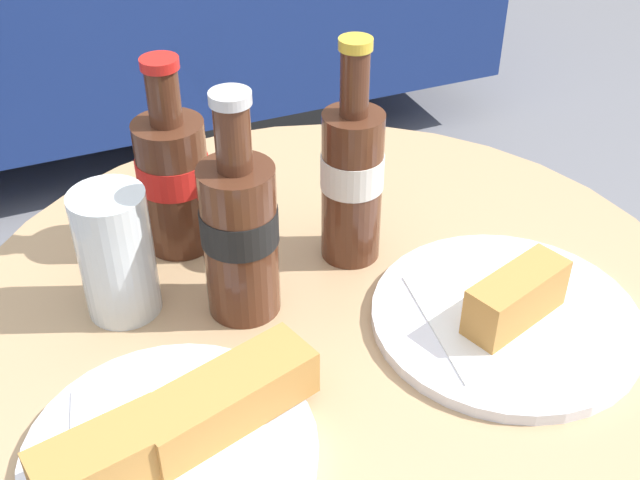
{
  "coord_description": "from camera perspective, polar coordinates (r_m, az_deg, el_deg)",
  "views": [
    {
      "loc": [
        -0.24,
        -0.54,
        1.25
      ],
      "look_at": [
        0.0,
        0.04,
        0.8
      ],
      "focal_mm": 45.0,
      "sensor_mm": 36.0,
      "label": 1
    }
  ],
  "objects": [
    {
      "name": "drinking_glass",
      "position": [
        0.76,
        -14.23,
        -1.3
      ],
      "size": [
        0.07,
        0.07,
        0.13
      ],
      "color": "black",
      "rests_on": "bistro_table"
    },
    {
      "name": "lunch_plate_far",
      "position": [
        0.64,
        -10.27,
        -13.76
      ],
      "size": [
        0.24,
        0.23,
        0.06
      ],
      "color": "white",
      "rests_on": "bistro_table"
    },
    {
      "name": "cola_bottle_left",
      "position": [
        0.79,
        2.29,
        4.49
      ],
      "size": [
        0.06,
        0.06,
        0.23
      ],
      "color": "#4C2819",
      "rests_on": "bistro_table"
    },
    {
      "name": "bistro_table",
      "position": [
        0.89,
        0.94,
        -12.37
      ],
      "size": [
        0.75,
        0.75,
        0.75
      ],
      "color": "#B7B7BC",
      "rests_on": "ground_plane"
    },
    {
      "name": "lunch_plate_near",
      "position": [
        0.77,
        13.2,
        -5.13
      ],
      "size": [
        0.25,
        0.25,
        0.06
      ],
      "color": "white",
      "rests_on": "bistro_table"
    },
    {
      "name": "cola_bottle_right",
      "position": [
        0.82,
        -10.38,
        4.48
      ],
      "size": [
        0.07,
        0.07,
        0.21
      ],
      "color": "#4C2819",
      "rests_on": "bistro_table"
    },
    {
      "name": "cola_bottle_center",
      "position": [
        0.72,
        -5.73,
        0.64
      ],
      "size": [
        0.07,
        0.07,
        0.22
      ],
      "color": "#4C2819",
      "rests_on": "bistro_table"
    }
  ]
}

